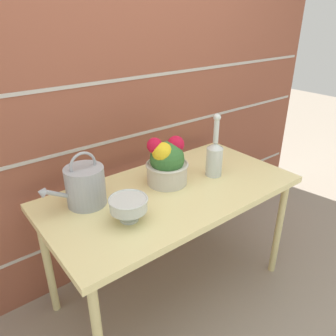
% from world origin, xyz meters
% --- Properties ---
extents(ground_plane, '(12.00, 12.00, 0.00)m').
position_xyz_m(ground_plane, '(0.00, 0.00, 0.00)').
color(ground_plane, gray).
extents(brick_wall, '(3.60, 0.08, 2.20)m').
position_xyz_m(brick_wall, '(0.00, 0.50, 1.10)').
color(brick_wall, brown).
rests_on(brick_wall, ground_plane).
extents(patio_table, '(1.43, 0.73, 0.74)m').
position_xyz_m(patio_table, '(0.00, 0.00, 0.68)').
color(patio_table, beige).
rests_on(patio_table, ground_plane).
extents(watering_can, '(0.34, 0.20, 0.29)m').
position_xyz_m(watering_can, '(-0.44, 0.16, 0.85)').
color(watering_can, '#9EA3A8').
rests_on(watering_can, patio_table).
extents(crystal_pedestal_bowl, '(0.19, 0.19, 0.12)m').
position_xyz_m(crystal_pedestal_bowl, '(-0.35, -0.10, 0.82)').
color(crystal_pedestal_bowl, silver).
rests_on(crystal_pedestal_bowl, patio_table).
extents(flower_planter, '(0.25, 0.25, 0.28)m').
position_xyz_m(flower_planter, '(0.03, 0.08, 0.87)').
color(flower_planter, beige).
rests_on(flower_planter, patio_table).
extents(glass_decanter, '(0.10, 0.10, 0.38)m').
position_xyz_m(glass_decanter, '(0.31, -0.01, 0.87)').
color(glass_decanter, silver).
rests_on(glass_decanter, patio_table).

